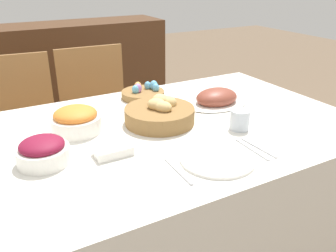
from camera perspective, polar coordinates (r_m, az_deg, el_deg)
name	(u,v)px	position (r m, az deg, el deg)	size (l,w,h in m)	color
dining_table	(156,206)	(1.62, -1.96, -12.75)	(1.70, 1.02, 0.75)	silver
chair_far_left	(21,130)	(2.20, -22.48, -0.61)	(0.46, 0.46, 0.91)	olive
chair_far_center	(99,115)	(2.28, -10.99, 1.70)	(0.44, 0.44, 0.91)	olive
sideboard	(84,78)	(3.19, -13.25, 7.45)	(1.36, 0.44, 0.94)	#4C2D19
bread_basket	(160,113)	(1.47, -1.30, 2.07)	(0.29, 0.29, 0.11)	olive
egg_basket	(143,93)	(1.78, -3.99, 5.30)	(0.21, 0.21, 0.08)	olive
ham_platter	(217,99)	(1.70, 7.80, 4.39)	(0.32, 0.22, 0.09)	white
beet_salad_bowl	(43,151)	(1.24, -19.45, -3.85)	(0.17, 0.17, 0.09)	white
carrot_bowl	(76,120)	(1.43, -14.55, 0.91)	(0.20, 0.20, 0.10)	white
dinner_plate	(217,159)	(1.21, 7.89, -5.25)	(0.25, 0.25, 0.01)	white
fork	(178,171)	(1.14, 1.64, -7.23)	(0.02, 0.18, 0.00)	#B7B7BC
knife	(252,149)	(1.30, 13.31, -3.67)	(0.02, 0.18, 0.00)	#B7B7BC
spoon	(258,147)	(1.32, 14.29, -3.36)	(0.02, 0.18, 0.00)	#B7B7BC
drinking_cup	(240,120)	(1.44, 11.43, 0.99)	(0.08, 0.08, 0.08)	silver
butter_dish	(113,151)	(1.24, -8.82, -3.96)	(0.13, 0.08, 0.03)	white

